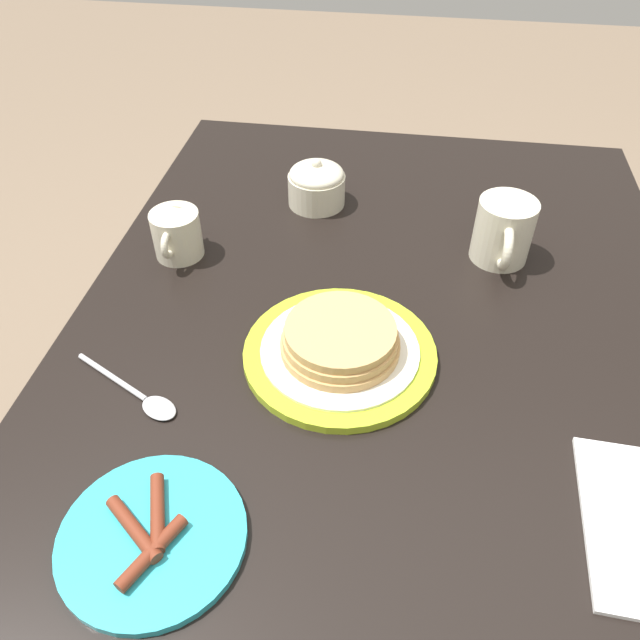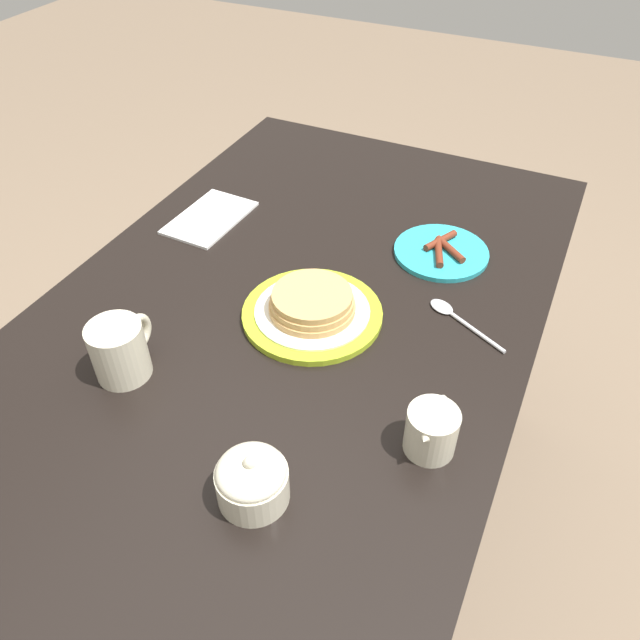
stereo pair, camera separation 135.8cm
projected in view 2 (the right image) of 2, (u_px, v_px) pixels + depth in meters
ground_plane at (303, 523)px, 1.64m from camera, size 8.00×8.00×0.00m
dining_table at (296, 351)px, 1.21m from camera, size 1.33×0.84×0.77m
pancake_plate at (312, 308)px, 1.08m from camera, size 0.25×0.25×0.05m
side_plate_bacon at (441, 252)px, 1.22m from camera, size 0.19×0.19×0.02m
coffee_mug at (120, 349)px, 0.96m from camera, size 0.12×0.09×0.10m
creamer_pitcher at (431, 430)px, 0.86m from camera, size 0.11×0.07×0.08m
sugar_bowl at (252, 480)px, 0.80m from camera, size 0.10×0.10×0.08m
napkin at (210, 218)px, 1.32m from camera, size 0.20×0.13×0.01m
spoon at (453, 315)px, 1.09m from camera, size 0.09×0.16×0.01m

